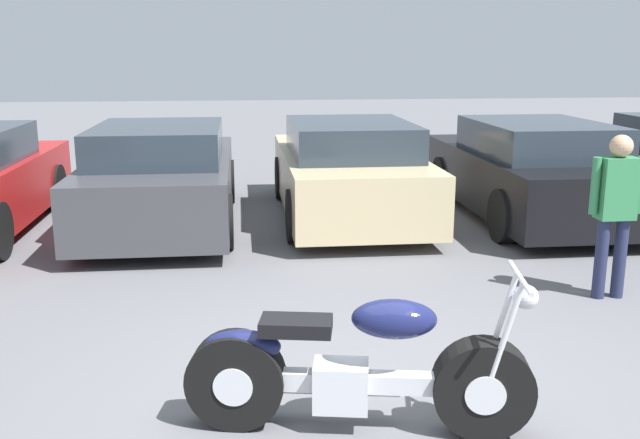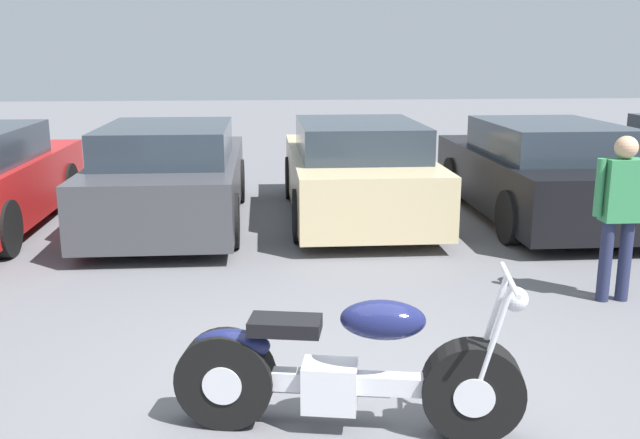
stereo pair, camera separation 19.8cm
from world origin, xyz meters
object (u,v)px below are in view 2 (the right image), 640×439
object	(u,v)px
parked_car_champagne	(356,171)
parked_car_black	(541,172)
motorcycle	(342,371)
person_standing	(621,206)
parked_car_dark_grey	(171,177)

from	to	relation	value
parked_car_champagne	parked_car_black	world-z (taller)	same
motorcycle	person_standing	size ratio (longest dim) A/B	1.37
parked_car_dark_grey	parked_car_black	distance (m)	5.13
motorcycle	parked_car_dark_grey	world-z (taller)	parked_car_dark_grey
person_standing	parked_car_black	bearing A→B (deg)	80.30
parked_car_dark_grey	parked_car_champagne	size ratio (longest dim) A/B	1.00
motorcycle	person_standing	bearing A→B (deg)	37.33
motorcycle	parked_car_dark_grey	size ratio (longest dim) A/B	0.49
motorcycle	parked_car_champagne	size ratio (longest dim) A/B	0.49
parked_car_dark_grey	motorcycle	bearing A→B (deg)	-72.95
parked_car_dark_grey	parked_car_champagne	distance (m)	2.57
parked_car_champagne	parked_car_dark_grey	bearing A→B (deg)	-175.17
parked_car_champagne	parked_car_black	size ratio (longest dim) A/B	1.00
parked_car_dark_grey	person_standing	world-z (taller)	person_standing
motorcycle	parked_car_dark_grey	xyz separation A→B (m)	(-1.72, 5.61, 0.26)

